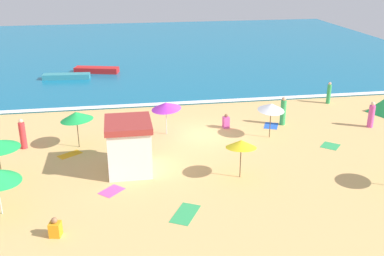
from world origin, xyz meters
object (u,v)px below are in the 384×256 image
(beachgoer_3, at_px, (23,135))
(beachgoer_6, at_px, (371,115))
(beach_umbrella_2, at_px, (166,106))
(beachgoer_2, at_px, (226,122))
(beachgoer_0, at_px, (329,93))
(small_boat_1, at_px, (97,70))
(beach_umbrella_1, at_px, (76,116))
(beach_umbrella_4, at_px, (241,144))
(beachgoer_4, at_px, (55,228))
(small_boat_0, at_px, (66,76))
(beach_umbrella_3, at_px, (271,107))
(beach_tent, at_px, (383,106))
(lifeguard_cabana, at_px, (129,146))
(beachgoer_5, at_px, (283,112))

(beachgoer_3, distance_m, beachgoer_6, 21.56)
(beach_umbrella_2, relative_size, beachgoer_2, 2.62)
(beachgoer_0, distance_m, small_boat_1, 21.32)
(beach_umbrella_1, xyz_separation_m, beach_umbrella_4, (8.22, -5.28, -0.10))
(small_boat_1, bearing_deg, beachgoer_4, -91.90)
(beach_umbrella_4, relative_size, small_boat_0, 0.50)
(beach_umbrella_3, height_order, beachgoer_0, beach_umbrella_3)
(beach_umbrella_4, bearing_deg, beachgoer_3, 153.60)
(beach_umbrella_3, distance_m, beach_umbrella_4, 5.84)
(beach_umbrella_1, xyz_separation_m, beach_tent, (20.86, 2.70, -1.40))
(beachgoer_0, height_order, small_boat_0, beachgoer_0)
(beach_umbrella_2, relative_size, beachgoer_4, 2.99)
(lifeguard_cabana, relative_size, beach_umbrella_3, 1.21)
(beach_tent, bearing_deg, beachgoer_4, -151.12)
(beach_umbrella_3, relative_size, beachgoer_2, 2.35)
(lifeguard_cabana, relative_size, beachgoer_6, 1.58)
(beachgoer_0, relative_size, small_boat_0, 0.39)
(beach_umbrella_1, distance_m, beach_umbrella_3, 11.43)
(lifeguard_cabana, relative_size, beach_umbrella_4, 1.30)
(beach_umbrella_2, bearing_deg, lifeguard_cabana, -117.43)
(lifeguard_cabana, bearing_deg, beach_umbrella_3, 20.06)
(lifeguard_cabana, distance_m, small_boat_0, 19.94)
(beach_umbrella_1, xyz_separation_m, beachgoer_0, (17.99, 5.38, -1.13))
(beach_umbrella_3, relative_size, beach_umbrella_4, 1.08)
(beachgoer_0, bearing_deg, beach_umbrella_4, -132.49)
(beachgoer_5, relative_size, small_boat_0, 0.46)
(beachgoer_6, relative_size, small_boat_1, 0.40)
(beachgoer_6, xyz_separation_m, small_boat_0, (-20.52, 15.56, -0.47))
(beachgoer_6, distance_m, small_boat_1, 24.98)
(beachgoer_4, distance_m, small_boat_0, 24.82)
(beach_umbrella_1, xyz_separation_m, small_boat_1, (0.54, 17.62, -1.56))
(beach_umbrella_1, bearing_deg, beachgoer_5, 6.94)
(beach_umbrella_4, bearing_deg, small_boat_0, 116.07)
(beach_umbrella_3, bearing_deg, beach_umbrella_4, -123.26)
(beach_umbrella_1, relative_size, beach_umbrella_3, 1.00)
(beach_umbrella_4, height_order, beachgoer_2, beach_umbrella_4)
(beachgoer_3, distance_m, beachgoer_4, 9.76)
(lifeguard_cabana, height_order, beachgoer_3, lifeguard_cabana)
(beach_tent, height_order, beachgoer_4, beach_tent)
(beachgoer_3, distance_m, small_boat_1, 17.66)
(lifeguard_cabana, height_order, beachgoer_6, lifeguard_cabana)
(beach_tent, relative_size, beachgoer_3, 1.37)
(beach_tent, distance_m, beachgoer_3, 24.09)
(beach_umbrella_1, relative_size, beachgoer_5, 1.19)
(beachgoer_6, bearing_deg, beach_umbrella_3, -175.07)
(beach_umbrella_1, height_order, beach_tent, beach_umbrella_1)
(beach_umbrella_1, distance_m, beachgoer_5, 13.12)
(beachgoer_2, xyz_separation_m, beachgoer_5, (3.81, -0.03, 0.49))
(beach_umbrella_1, bearing_deg, beachgoer_0, 16.66)
(lifeguard_cabana, height_order, beach_tent, lifeguard_cabana)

